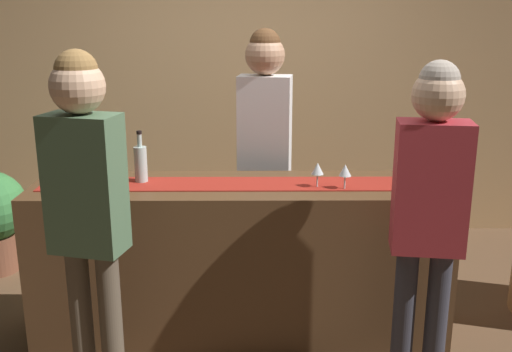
# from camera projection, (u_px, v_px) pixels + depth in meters

# --- Properties ---
(ground_plane) EXTENTS (10.00, 10.00, 0.00)m
(ground_plane) POSITION_uv_depth(u_px,v_px,m) (241.00, 335.00, 3.66)
(ground_plane) COLOR brown
(back_wall) EXTENTS (6.00, 0.12, 2.90)m
(back_wall) POSITION_uv_depth(u_px,v_px,m) (244.00, 68.00, 5.10)
(back_wall) COLOR tan
(back_wall) RESTS_ON ground
(bar_counter) EXTENTS (2.38, 0.60, 0.96)m
(bar_counter) POSITION_uv_depth(u_px,v_px,m) (240.00, 262.00, 3.53)
(bar_counter) COLOR #543821
(bar_counter) RESTS_ON ground
(counter_runner_cloth) EXTENTS (2.26, 0.28, 0.01)m
(counter_runner_cloth) POSITION_uv_depth(u_px,v_px,m) (240.00, 184.00, 3.40)
(counter_runner_cloth) COLOR maroon
(counter_runner_cloth) RESTS_ON bar_counter
(wine_bottle_green) EXTENTS (0.07, 0.07, 0.30)m
(wine_bottle_green) POSITION_uv_depth(u_px,v_px,m) (104.00, 164.00, 3.40)
(wine_bottle_green) COLOR #194723
(wine_bottle_green) RESTS_ON bar_counter
(wine_bottle_clear) EXTENTS (0.07, 0.07, 0.30)m
(wine_bottle_clear) POSITION_uv_depth(u_px,v_px,m) (141.00, 163.00, 3.41)
(wine_bottle_clear) COLOR #B2C6C1
(wine_bottle_clear) RESTS_ON bar_counter
(wine_glass_near_customer) EXTENTS (0.07, 0.07, 0.14)m
(wine_glass_near_customer) POSITION_uv_depth(u_px,v_px,m) (318.00, 169.00, 3.31)
(wine_glass_near_customer) COLOR silver
(wine_glass_near_customer) RESTS_ON bar_counter
(wine_glass_mid_counter) EXTENTS (0.07, 0.07, 0.14)m
(wine_glass_mid_counter) POSITION_uv_depth(u_px,v_px,m) (78.00, 165.00, 3.41)
(wine_glass_mid_counter) COLOR silver
(wine_glass_mid_counter) RESTS_ON bar_counter
(wine_glass_far_end) EXTENTS (0.07, 0.07, 0.14)m
(wine_glass_far_end) POSITION_uv_depth(u_px,v_px,m) (345.00, 171.00, 3.28)
(wine_glass_far_end) COLOR silver
(wine_glass_far_end) RESTS_ON bar_counter
(bartender) EXTENTS (0.37, 0.25, 1.82)m
(bartender) POSITION_uv_depth(u_px,v_px,m) (265.00, 133.00, 3.91)
(bartender) COLOR #26262B
(bartender) RESTS_ON ground
(customer_sipping) EXTENTS (0.36, 0.25, 1.71)m
(customer_sipping) POSITION_uv_depth(u_px,v_px,m) (430.00, 199.00, 2.83)
(customer_sipping) COLOR #33333D
(customer_sipping) RESTS_ON ground
(customer_browsing) EXTENTS (0.38, 0.28, 1.76)m
(customer_browsing) POSITION_uv_depth(u_px,v_px,m) (86.00, 194.00, 2.76)
(customer_browsing) COLOR brown
(customer_browsing) RESTS_ON ground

